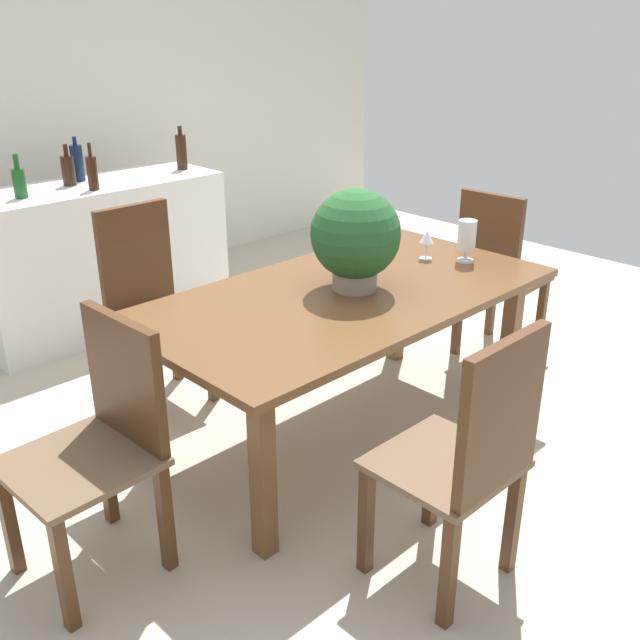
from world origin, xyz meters
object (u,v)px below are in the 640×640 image
wine_glass (427,238)px  wine_bottle_dark (77,163)px  chair_head_end (103,434)px  wine_bottle_tall (68,170)px  kitchen_counter (101,256)px  chair_far_left (148,296)px  wine_bottle_clear (181,151)px  chair_foot_end (496,270)px  crystal_vase_center_near (467,237)px  chair_near_left (471,453)px  flower_centerpiece (356,237)px  crystal_vase_left (350,236)px  wine_bottle_amber (19,182)px  dining_table (346,308)px  wine_bottle_green (92,172)px

wine_glass → wine_bottle_dark: (-0.78, 2.13, 0.19)m
wine_bottle_dark → chair_head_end: bearing=-116.7°
wine_glass → wine_bottle_tall: 2.24m
kitchen_counter → wine_bottle_dark: wine_bottle_dark is taller
chair_far_left → wine_bottle_clear: size_ratio=3.63×
chair_foot_end → wine_bottle_tall: 2.61m
chair_head_end → crystal_vase_center_near: size_ratio=4.43×
chair_near_left → wine_bottle_dark: 3.21m
flower_centerpiece → crystal_vase_center_near: 0.70m
chair_head_end → chair_near_left: size_ratio=0.95×
crystal_vase_left → wine_bottle_amber: wine_bottle_amber is taller
wine_glass → chair_far_left: bearing=138.2°
crystal_vase_center_near → wine_bottle_dark: 2.47m
chair_far_left → chair_foot_end: size_ratio=1.02×
wine_bottle_clear → wine_bottle_dark: size_ratio=1.04×
dining_table → wine_bottle_dark: wine_bottle_dark is taller
crystal_vase_left → wine_bottle_tall: (-0.61, 1.77, 0.16)m
dining_table → wine_bottle_tall: bearing=96.8°
dining_table → kitchen_counter: kitchen_counter is taller
crystal_vase_center_near → wine_bottle_amber: wine_bottle_amber is taller
crystal_vase_center_near → wine_bottle_amber: size_ratio=0.87×
wine_bottle_amber → wine_bottle_green: wine_bottle_green is taller
crystal_vase_center_near → wine_bottle_tall: wine_bottle_tall is taller
crystal_vase_left → flower_centerpiece: bearing=-133.7°
chair_foot_end → wine_bottle_amber: 2.75m
flower_centerpiece → wine_bottle_tall: 2.12m
chair_near_left → wine_bottle_clear: size_ratio=3.54×
wine_bottle_green → chair_head_end: bearing=-118.9°
dining_table → flower_centerpiece: size_ratio=4.21×
chair_far_left → wine_bottle_dark: 1.31m
kitchen_counter → crystal_vase_center_near: bearing=-68.2°
chair_near_left → dining_table: bearing=-113.4°
wine_bottle_tall → wine_bottle_green: bearing=-77.9°
flower_centerpiece → crystal_vase_left: size_ratio=2.25×
chair_near_left → wine_bottle_tall: 3.12m
crystal_vase_center_near → kitchen_counter: (-0.87, 2.17, -0.41)m
dining_table → chair_near_left: 1.09m
dining_table → wine_bottle_green: wine_bottle_green is taller
wine_bottle_clear → kitchen_counter: bearing=178.3°
wine_bottle_amber → wine_bottle_clear: size_ratio=0.87×
chair_near_left → chair_foot_end: chair_foot_end is taller
chair_far_left → chair_foot_end: 1.94m
chair_foot_end → chair_head_end: bearing=87.0°
flower_centerpiece → chair_head_end: bearing=179.7°
dining_table → chair_head_end: size_ratio=2.04×
chair_head_end → wine_glass: 1.89m
chair_head_end → chair_far_left: 1.27m
crystal_vase_center_near → wine_bottle_amber: (-1.33, 2.11, 0.15)m
crystal_vase_left → crystal_vase_center_near: size_ratio=0.95×
chair_near_left → crystal_vase_center_near: bearing=-143.2°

